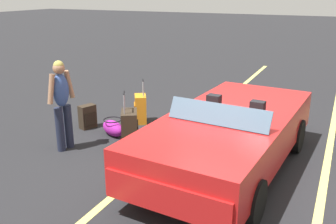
# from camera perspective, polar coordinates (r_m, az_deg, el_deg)

# --- Properties ---
(ground_plane) EXTENTS (80.00, 80.00, 0.00)m
(ground_plane) POSITION_cam_1_polar(r_m,az_deg,el_deg) (6.34, 9.01, -8.45)
(ground_plane) COLOR black
(lot_line_near) EXTENTS (18.00, 0.12, 0.01)m
(lot_line_near) POSITION_cam_1_polar(r_m,az_deg,el_deg) (6.73, -1.01, -6.54)
(lot_line_near) COLOR #EAE066
(lot_line_near) RESTS_ON ground_plane
(lot_line_mid) EXTENTS (18.00, 0.12, 0.01)m
(lot_line_mid) POSITION_cam_1_polar(r_m,az_deg,el_deg) (6.15, 22.55, -10.59)
(lot_line_mid) COLOR #EAE066
(lot_line_mid) RESTS_ON ground_plane
(convertible_car) EXTENTS (4.26, 2.06, 1.24)m
(convertible_car) POSITION_cam_1_polar(r_m,az_deg,el_deg) (5.92, 8.56, -4.16)
(convertible_car) COLOR red
(convertible_car) RESTS_ON ground_plane
(suitcase_large_black) EXTENTS (0.56, 0.48, 1.09)m
(suitcase_large_black) POSITION_cam_1_polar(r_m,az_deg,el_deg) (6.85, -5.84, -2.85)
(suitcase_large_black) COLOR #2D2319
(suitcase_large_black) RESTS_ON ground_plane
(suitcase_medium_bright) EXTENTS (0.47, 0.41, 0.97)m
(suitcase_medium_bright) POSITION_cam_1_polar(r_m,az_deg,el_deg) (8.26, -4.23, 0.48)
(suitcase_medium_bright) COLOR orange
(suitcase_medium_bright) RESTS_ON ground_plane
(suitcase_small_carryon) EXTENTS (0.39, 0.31, 0.50)m
(suitcase_small_carryon) POSITION_cam_1_polar(r_m,az_deg,el_deg) (8.11, -12.14, -0.71)
(suitcase_small_carryon) COLOR #2D2319
(suitcase_small_carryon) RESTS_ON ground_plane
(duffel_bag) EXTENTS (0.56, 0.71, 0.34)m
(duffel_bag) POSITION_cam_1_polar(r_m,az_deg,el_deg) (7.64, -8.39, -2.39)
(duffel_bag) COLOR #991E8C
(duffel_bag) RESTS_ON ground_plane
(traveler_person) EXTENTS (0.61, 0.26, 1.65)m
(traveler_person) POSITION_cam_1_polar(r_m,az_deg,el_deg) (6.93, -15.89, 1.69)
(traveler_person) COLOR #1E2338
(traveler_person) RESTS_ON ground_plane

